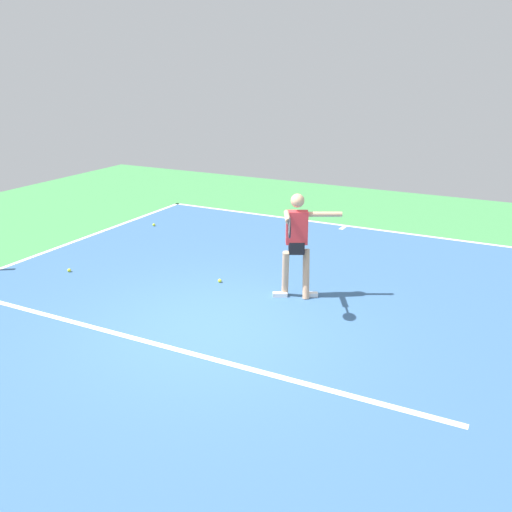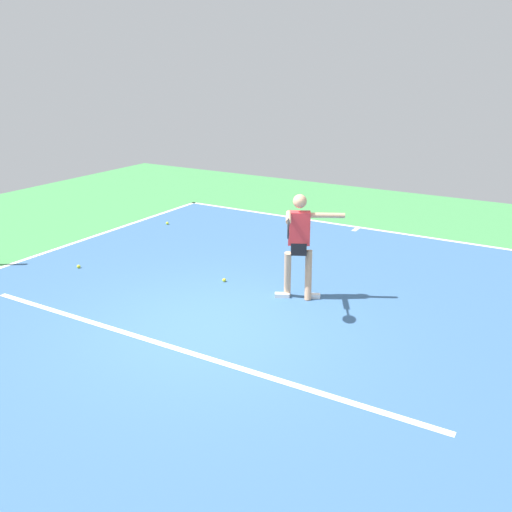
% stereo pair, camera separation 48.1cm
% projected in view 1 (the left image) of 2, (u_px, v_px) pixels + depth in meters
% --- Properties ---
extents(ground_plane, '(20.74, 20.74, 0.00)m').
position_uv_depth(ground_plane, '(212.00, 327.00, 8.09)').
color(ground_plane, '#428E4C').
extents(court_surface, '(9.70, 12.21, 0.00)m').
position_uv_depth(court_surface, '(212.00, 327.00, 8.09)').
color(court_surface, '#38608E').
rests_on(court_surface, ground_plane).
extents(court_line_baseline_near, '(9.70, 0.10, 0.01)m').
position_uv_depth(court_line_baseline_near, '(346.00, 226.00, 13.19)').
color(court_line_baseline_near, white).
rests_on(court_line_baseline_near, ground_plane).
extents(court_line_service, '(7.27, 0.10, 0.01)m').
position_uv_depth(court_line_service, '(181.00, 351.00, 7.43)').
color(court_line_service, white).
rests_on(court_line_service, ground_plane).
extents(court_line_centre_mark, '(0.10, 0.30, 0.01)m').
position_uv_depth(court_line_centre_mark, '(343.00, 228.00, 13.02)').
color(court_line_centre_mark, white).
rests_on(court_line_centre_mark, ground_plane).
extents(tennis_player, '(0.99, 1.36, 1.73)m').
position_uv_depth(tennis_player, '(297.00, 240.00, 8.81)').
color(tennis_player, tan).
rests_on(tennis_player, ground_plane).
extents(tennis_ball_by_sideline, '(0.07, 0.07, 0.07)m').
position_uv_depth(tennis_ball_by_sideline, '(220.00, 281.00, 9.75)').
color(tennis_ball_by_sideline, yellow).
rests_on(tennis_ball_by_sideline, ground_plane).
extents(tennis_ball_near_service_line, '(0.07, 0.07, 0.07)m').
position_uv_depth(tennis_ball_near_service_line, '(154.00, 225.00, 13.15)').
color(tennis_ball_near_service_line, '#CCE033').
rests_on(tennis_ball_near_service_line, ground_plane).
extents(tennis_ball_near_player, '(0.07, 0.07, 0.07)m').
position_uv_depth(tennis_ball_near_player, '(69.00, 270.00, 10.24)').
color(tennis_ball_near_player, yellow).
rests_on(tennis_ball_near_player, ground_plane).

